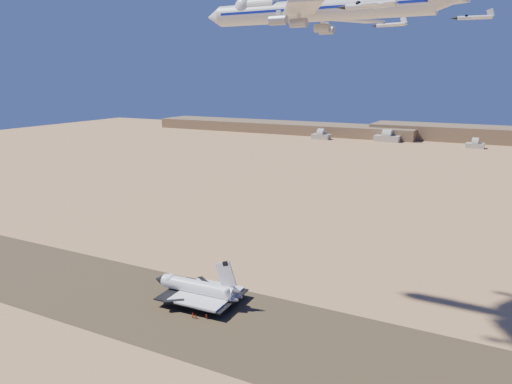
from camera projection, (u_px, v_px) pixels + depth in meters
The scene contains 12 objects.
ground at pixel (214, 320), 165.59m from camera, with size 1200.00×1200.00×0.00m, color tan.
runway at pixel (214, 320), 165.58m from camera, with size 600.00×50.00×0.06m, color #493724.
ridgeline at pixel (503, 138), 587.34m from camera, with size 960.00×90.00×18.00m.
hangars at pixel (383, 138), 605.05m from camera, with size 200.50×29.50×30.00m.
shuttle at pixel (198, 289), 178.31m from camera, with size 35.38×22.62×17.42m.
carrier_747 at pixel (310, 11), 158.33m from camera, with size 85.57×66.44×21.35m.
crew_a at pixel (206, 316), 165.90m from camera, with size 0.64×0.42×1.77m, color red.
crew_b at pixel (193, 315), 166.54m from camera, with size 0.93×0.54×1.92m, color red.
crew_c at pixel (196, 316), 166.07m from camera, with size 0.98×0.50×1.67m, color red.
chase_jet_a at pixel (369, 5), 110.72m from camera, with size 14.63×8.03×3.65m.
chase_jet_e at pixel (390, 25), 192.63m from camera, with size 14.51×8.08×3.63m.
chase_jet_f at pixel (474, 17), 188.37m from camera, with size 15.39×8.51×3.84m.
Camera 1 is at (83.56, -127.17, 79.17)m, focal length 35.00 mm.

